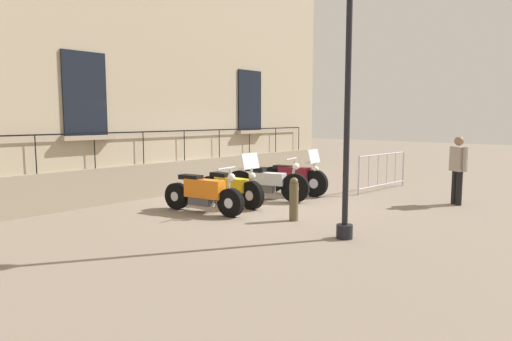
% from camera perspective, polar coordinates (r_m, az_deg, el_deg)
% --- Properties ---
extents(ground_plane, '(60.00, 60.00, 0.00)m').
position_cam_1_polar(ground_plane, '(11.13, -0.31, -4.06)').
color(ground_plane, gray).
extents(building_facade, '(0.82, 12.74, 6.46)m').
position_cam_1_polar(building_facade, '(13.10, -10.17, 11.08)').
color(building_facade, tan).
rests_on(building_facade, ground_plane).
extents(motorcycle_orange, '(2.09, 0.62, 1.03)m').
position_cam_1_polar(motorcycle_orange, '(10.00, -6.56, -2.92)').
color(motorcycle_orange, black).
rests_on(motorcycle_orange, ground_plane).
extents(motorcycle_yellow, '(2.00, 0.61, 1.27)m').
position_cam_1_polar(motorcycle_yellow, '(10.77, -3.12, -2.20)').
color(motorcycle_yellow, black).
rests_on(motorcycle_yellow, ground_plane).
extents(motorcycle_silver, '(2.18, 0.84, 1.08)m').
position_cam_1_polar(motorcycle_silver, '(11.46, 1.37, -1.56)').
color(motorcycle_silver, black).
rests_on(motorcycle_silver, ground_plane).
extents(motorcycle_maroon, '(2.03, 0.64, 1.24)m').
position_cam_1_polar(motorcycle_maroon, '(12.33, 4.66, -0.91)').
color(motorcycle_maroon, black).
rests_on(motorcycle_maroon, ground_plane).
extents(lamppost, '(0.30, 0.30, 4.78)m').
position_cam_1_polar(lamppost, '(7.85, 11.30, 9.82)').
color(lamppost, black).
rests_on(lamppost, ground_plane).
extents(crowd_barrier, '(0.23, 2.47, 1.05)m').
position_cam_1_polar(crowd_barrier, '(13.51, 15.40, 0.02)').
color(crowd_barrier, '#B7B7BF').
rests_on(crowd_barrier, ground_plane).
extents(bollard, '(0.18, 0.18, 0.87)m').
position_cam_1_polar(bollard, '(9.23, 4.72, -3.54)').
color(bollard, brown).
rests_on(bollard, ground_plane).
extents(pedestrian_standing, '(0.45, 0.39, 1.62)m').
position_cam_1_polar(pedestrian_standing, '(11.80, 23.73, 0.45)').
color(pedestrian_standing, black).
rests_on(pedestrian_standing, ground_plane).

